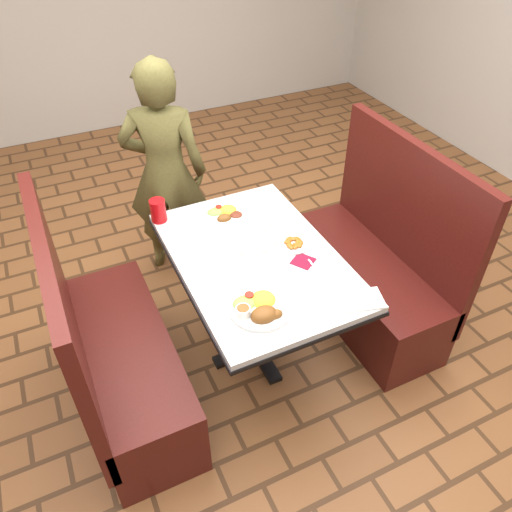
# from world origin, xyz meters

# --- Properties ---
(room) EXTENTS (7.00, 7.04, 2.82)m
(room) POSITION_xyz_m (0.00, 0.00, 1.91)
(room) COLOR brown
(room) RESTS_ON ground
(dining_table) EXTENTS (0.81, 1.21, 0.75)m
(dining_table) POSITION_xyz_m (0.00, 0.00, 0.65)
(dining_table) COLOR silver
(dining_table) RESTS_ON ground
(booth_bench_left) EXTENTS (0.47, 1.20, 1.17)m
(booth_bench_left) POSITION_xyz_m (-0.80, 0.00, 0.33)
(booth_bench_left) COLOR #4A1510
(booth_bench_left) RESTS_ON ground
(booth_bench_right) EXTENTS (0.47, 1.20, 1.17)m
(booth_bench_right) POSITION_xyz_m (0.80, 0.00, 0.33)
(booth_bench_right) COLOR #4A1510
(booth_bench_right) RESTS_ON ground
(diner_person) EXTENTS (0.65, 0.55, 1.50)m
(diner_person) POSITION_xyz_m (-0.17, 1.02, 0.75)
(diner_person) COLOR brown
(diner_person) RESTS_ON ground
(near_dinner_plate) EXTENTS (0.29, 0.29, 0.09)m
(near_dinner_plate) POSITION_xyz_m (-0.15, -0.36, 0.78)
(near_dinner_plate) COLOR white
(near_dinner_plate) RESTS_ON dining_table
(far_dinner_plate) EXTENTS (0.25, 0.25, 0.06)m
(far_dinner_plate) POSITION_xyz_m (-0.00, 0.41, 0.77)
(far_dinner_plate) COLOR white
(far_dinner_plate) RESTS_ON dining_table
(plantain_plate) EXTENTS (0.17, 0.17, 0.03)m
(plantain_plate) POSITION_xyz_m (0.22, -0.01, 0.76)
(plantain_plate) COLOR white
(plantain_plate) RESTS_ON dining_table
(maroon_napkin) EXTENTS (0.15, 0.15, 0.00)m
(maroon_napkin) POSITION_xyz_m (0.20, -0.14, 0.75)
(maroon_napkin) COLOR maroon
(maroon_napkin) RESTS_ON dining_table
(spoon_utensil) EXTENTS (0.02, 0.12, 0.00)m
(spoon_utensil) POSITION_xyz_m (0.23, -0.21, 0.75)
(spoon_utensil) COLOR silver
(spoon_utensil) RESTS_ON dining_table
(red_tumbler) EXTENTS (0.09, 0.09, 0.13)m
(red_tumbler) POSITION_xyz_m (-0.36, 0.53, 0.82)
(red_tumbler) COLOR red
(red_tumbler) RESTS_ON dining_table
(paper_napkin) EXTENTS (0.22, 0.18, 0.01)m
(paper_napkin) POSITION_xyz_m (0.31, -0.51, 0.76)
(paper_napkin) COLOR white
(paper_napkin) RESTS_ON dining_table
(knife_utensil) EXTENTS (0.01, 0.18, 0.00)m
(knife_utensil) POSITION_xyz_m (-0.06, -0.32, 0.76)
(knife_utensil) COLOR silver
(knife_utensil) RESTS_ON dining_table
(fork_utensil) EXTENTS (0.01, 0.15, 0.00)m
(fork_utensil) POSITION_xyz_m (-0.13, -0.42, 0.76)
(fork_utensil) COLOR silver
(fork_utensil) RESTS_ON dining_table
(lettuce_shreds) EXTENTS (0.28, 0.32, 0.00)m
(lettuce_shreds) POSITION_xyz_m (0.04, 0.06, 0.75)
(lettuce_shreds) COLOR #89CA50
(lettuce_shreds) RESTS_ON dining_table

